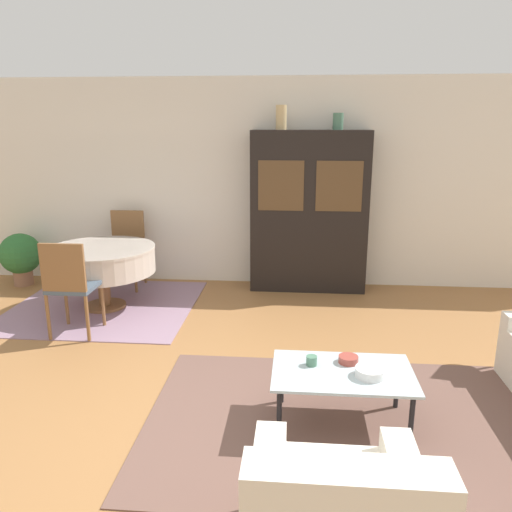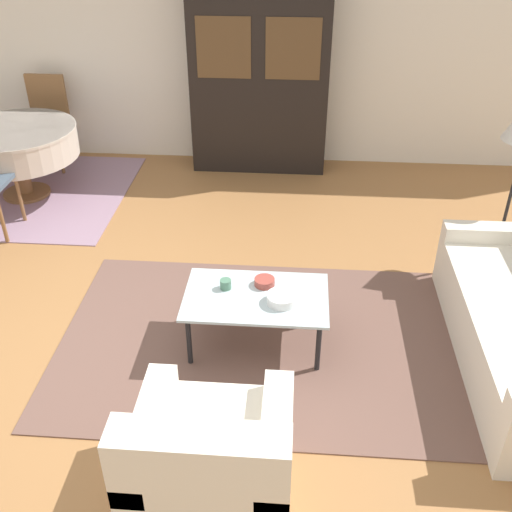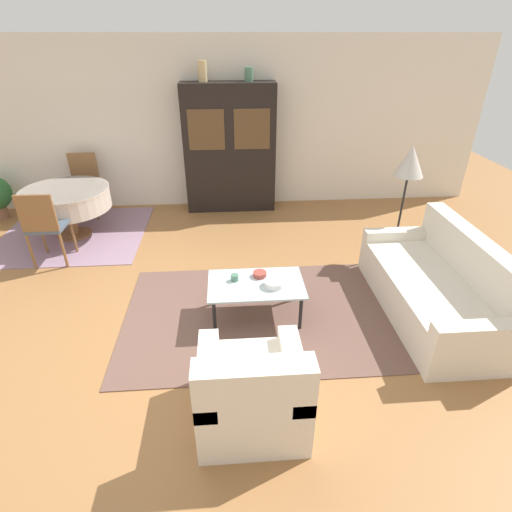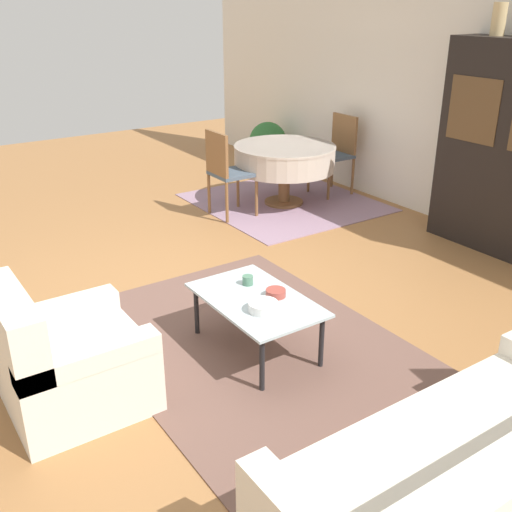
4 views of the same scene
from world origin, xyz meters
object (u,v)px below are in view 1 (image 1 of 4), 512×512
cup (312,361)px  vase_short (338,121)px  bowl_small (348,359)px  potted_plant (21,255)px  dining_chair_far (126,244)px  coffee_table (343,376)px  dining_chair_near (70,282)px  vase_tall (281,117)px  bowl (370,372)px  dining_table (102,260)px  display_cabinet (309,212)px

cup → vase_short: bearing=83.5°
bowl_small → potted_plant: 4.95m
potted_plant → dining_chair_far: bearing=3.2°
coffee_table → dining_chair_near: 2.93m
bowl_small → vase_tall: size_ratio=0.49×
vase_tall → potted_plant: 3.90m
bowl → vase_short: vase_short is taller
dining_table → potted_plant: bearing=152.1°
dining_chair_far → vase_tall: bearing=-177.2°
dining_table → dining_chair_near: dining_chair_near is taller
display_cabinet → bowl_small: 3.04m
dining_table → dining_chair_far: size_ratio=1.23×
display_cabinet → bowl: bearing=-83.2°
dining_table → vase_short: 3.27m
dining_table → bowl: bearing=-38.8°
bowl → dining_chair_near: bearing=153.2°
bowl → vase_short: 3.59m
cup → bowl: (0.40, -0.14, -0.00)m
potted_plant → cup: bearing=-36.9°
coffee_table → dining_table: size_ratio=0.81×
dining_chair_near → vase_short: 3.60m
coffee_table → dining_chair_far: (-2.60, 3.01, 0.20)m
display_cabinet → dining_table: 2.61m
bowl → vase_tall: (-0.75, 3.17, 1.74)m
dining_chair_far → vase_short: 3.14m
vase_short → bowl_small: bearing=-91.4°
cup → vase_tall: vase_tall is taller
bowl_small → cup: bearing=-167.1°
display_cabinet → vase_short: size_ratio=10.22×
display_cabinet → potted_plant: bearing=-177.3°
cup → bowl_small: (0.27, 0.06, -0.01)m
cup → vase_short: 3.49m
bowl → potted_plant: 5.16m
vase_tall → potted_plant: (-3.46, -0.18, -1.78)m
coffee_table → dining_chair_far: 3.98m
vase_short → potted_plant: vase_short is taller
dining_table → dining_chair_near: bearing=-90.0°
display_cabinet → dining_table: bearing=-158.7°
dining_chair_near → bowl: (2.78, -1.40, -0.13)m
dining_chair_far → bowl: bearing=132.1°
vase_tall → display_cabinet: bearing=-0.1°
dining_chair_far → potted_plant: size_ratio=1.41×
cup → bowl: cup is taller
vase_tall → vase_short: vase_tall is taller
bowl_small → vase_tall: (-0.62, 2.97, 1.74)m
bowl → bowl_small: 0.24m
potted_plant → bowl: bearing=-35.4°
display_cabinet → cup: display_cabinet is taller
bowl → vase_tall: size_ratio=0.70×
vase_short → coffee_table: bearing=-92.3°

